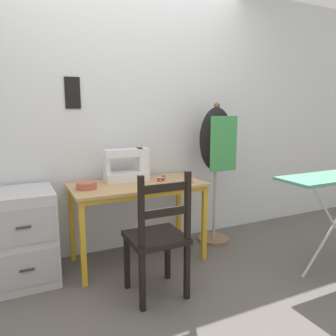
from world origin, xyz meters
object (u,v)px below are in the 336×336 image
Objects in this scene: thread_spool_near_machine at (158,180)px; thread_spool_mid_table at (163,179)px; scissors at (193,182)px; fabric_bowl at (86,185)px; thread_spool_far_edge at (163,177)px; wooden_chair at (158,238)px; filing_cabinet at (24,236)px; dress_form at (216,145)px; sewing_machine at (129,166)px.

thread_spool_near_machine is 1.08× the size of thread_spool_mid_table.
thread_spool_mid_table is (-0.22, 0.15, 0.02)m from scissors.
fabric_bowl is 4.07× the size of thread_spool_far_edge.
thread_spool_near_machine is (0.63, -0.02, -0.01)m from fabric_bowl.
fabric_bowl is 1.42× the size of scissors.
thread_spool_far_edge is 0.82m from wooden_chair.
fabric_bowl is 0.18× the size of wooden_chair.
thread_spool_far_edge is 0.04× the size of wooden_chair.
thread_spool_near_machine is 1.18m from filing_cabinet.
wooden_chair reaches higher than filing_cabinet.
thread_spool_near_machine is at bearing -171.90° from dress_form.
fabric_bowl is 0.63m from thread_spool_near_machine.
wooden_chair is (-0.27, -0.58, -0.29)m from thread_spool_near_machine.
thread_spool_far_edge is at bearing -179.98° from dress_form.
thread_spool_mid_table is at bearing 61.98° from wooden_chair.
thread_spool_near_machine is 0.05× the size of wooden_chair.
scissors is 0.74m from wooden_chair.
wooden_chair reaches higher than thread_spool_mid_table.
dress_form is at bearing 7.89° from thread_spool_mid_table.
sewing_machine is at bearing 141.60° from thread_spool_near_machine.
thread_spool_far_edge is at bearing -13.98° from sewing_machine.
sewing_machine is at bearing 6.53° from filing_cabinet.
fabric_bowl is 0.73m from thread_spool_far_edge.
fabric_bowl reaches higher than thread_spool_near_machine.
thread_spool_far_edge is 0.06× the size of filing_cabinet.
thread_spool_mid_table reaches higher than scissors.
fabric_bowl reaches higher than scissors.
thread_spool_near_machine is at bearing -134.22° from thread_spool_far_edge.
fabric_bowl is at bearing 179.01° from thread_spool_mid_table.
scissors is (0.90, -0.17, -0.03)m from fabric_bowl.
wooden_chair is (0.36, -0.60, -0.29)m from fabric_bowl.
scissors is at bearing -28.52° from thread_spool_near_machine.
dress_form reaches higher than thread_spool_near_machine.
fabric_bowl is 0.12× the size of dress_form.
thread_spool_near_machine is at bearing -3.43° from filing_cabinet.
fabric_bowl is at bearing 178.13° from thread_spool_near_machine.
thread_spool_mid_table is at bearing 145.08° from scissors.
scissors is 0.55m from dress_form.
wooden_chair is 1.28m from dress_form.
sewing_machine is 0.34m from thread_spool_far_edge.
fabric_bowl is 0.76m from wooden_chair.
thread_spool_near_machine reaches higher than filing_cabinet.
scissors is at bearing -33.21° from sewing_machine.
thread_spool_far_edge is at bearing 45.78° from thread_spool_near_machine.
fabric_bowl is (-0.42, -0.15, -0.11)m from sewing_machine.
thread_spool_mid_table is at bearing -2.86° from filing_cabinet.
thread_spool_near_machine is at bearing -38.40° from sewing_machine.
thread_spool_mid_table reaches higher than filing_cabinet.
dress_form reaches higher than thread_spool_far_edge.
thread_spool_far_edge reaches higher than scissors.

